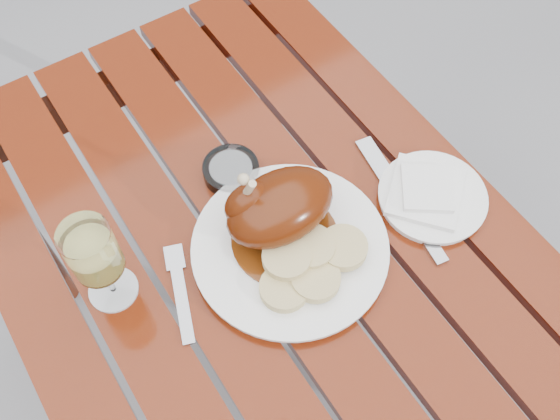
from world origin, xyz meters
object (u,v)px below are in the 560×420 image
object	(u,v)px
table	(273,338)
dinner_plate	(290,249)
ashtray	(231,170)
wine_glass	(99,265)
side_plate	(432,197)

from	to	relation	value
table	dinner_plate	bearing A→B (deg)	-7.62
dinner_plate	ashtray	bearing A→B (deg)	90.43
dinner_plate	wine_glass	bearing A→B (deg)	160.47
table	wine_glass	distance (m)	0.53
dinner_plate	wine_glass	xyz separation A→B (m)	(-0.27, 0.10, 0.08)
wine_glass	side_plate	size ratio (longest dim) A/B	0.99
side_plate	ashtray	size ratio (longest dim) A/B	1.89
dinner_plate	table	bearing A→B (deg)	172.38
table	ashtray	world-z (taller)	ashtray
side_plate	ashtray	bearing A→B (deg)	138.07
ashtray	side_plate	bearing A→B (deg)	-41.93
table	wine_glass	size ratio (longest dim) A/B	6.53
table	dinner_plate	world-z (taller)	dinner_plate
wine_glass	dinner_plate	bearing A→B (deg)	-19.53
table	wine_glass	world-z (taller)	wine_glass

